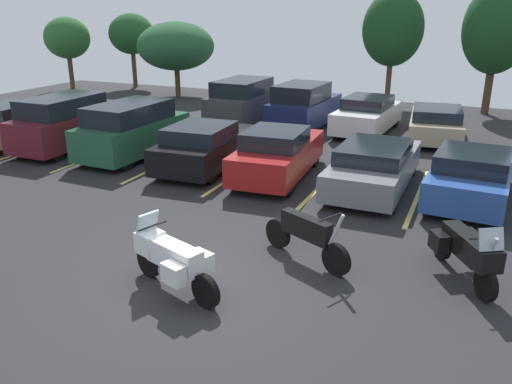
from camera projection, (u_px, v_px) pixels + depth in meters
name	position (u px, v px, depth m)	size (l,w,h in m)	color
ground	(189.00, 288.00, 9.66)	(44.00, 44.00, 0.10)	#262628
motorcycle_touring	(172.00, 258.00, 9.34)	(2.16, 1.13, 1.35)	black
motorcycle_second	(307.00, 235.00, 10.44)	(2.12, 1.10, 1.30)	black
motorcycle_third	(467.00, 250.00, 9.68)	(1.36, 1.98, 1.35)	black
parking_stripes	(240.00, 172.00, 16.31)	(21.91, 4.95, 0.01)	#EAE066
car_champagne	(13.00, 124.00, 19.56)	(2.06, 4.46, 1.52)	#C1B289
car_maroon	(65.00, 123.00, 18.66)	(1.86, 4.28, 1.95)	maroon
car_green	(132.00, 130.00, 17.75)	(2.01, 4.40, 1.88)	#235638
car_black	(205.00, 146.00, 16.54)	(2.19, 4.47, 1.47)	black
car_red	(278.00, 154.00, 15.58)	(2.09, 4.56, 1.54)	maroon
car_grey	(374.00, 166.00, 14.67)	(1.96, 4.87, 1.33)	slate
car_blue	(472.00, 175.00, 13.75)	(2.20, 4.52, 1.42)	#2D519E
car_far_charcoal	(244.00, 101.00, 22.91)	(1.97, 4.42, 1.96)	#38383D
car_far_navy	(304.00, 106.00, 22.13)	(2.14, 4.41, 1.90)	navy
car_far_white	(368.00, 115.00, 21.27)	(2.14, 4.71, 1.50)	white
car_far_tan	(436.00, 123.00, 19.99)	(2.30, 4.44, 1.35)	tan
tree_right	(497.00, 29.00, 23.92)	(3.10, 3.10, 6.06)	#4C3823
tree_far_left	(67.00, 38.00, 32.07)	(2.78, 2.78, 4.39)	#4C3823
tree_center_right	(176.00, 46.00, 29.44)	(4.39, 4.39, 4.18)	#4C3823
tree_center	(132.00, 34.00, 32.78)	(2.86, 2.86, 4.59)	#4C3823
tree_center_left	(393.00, 29.00, 26.02)	(3.06, 3.06, 5.75)	#4C3823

